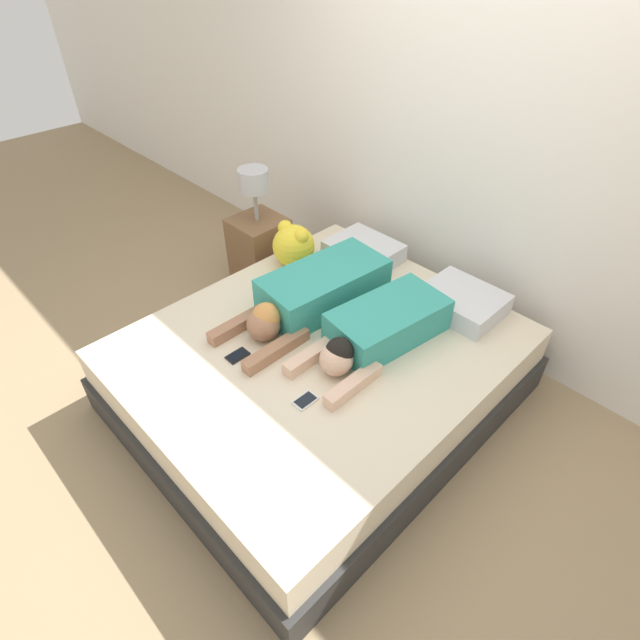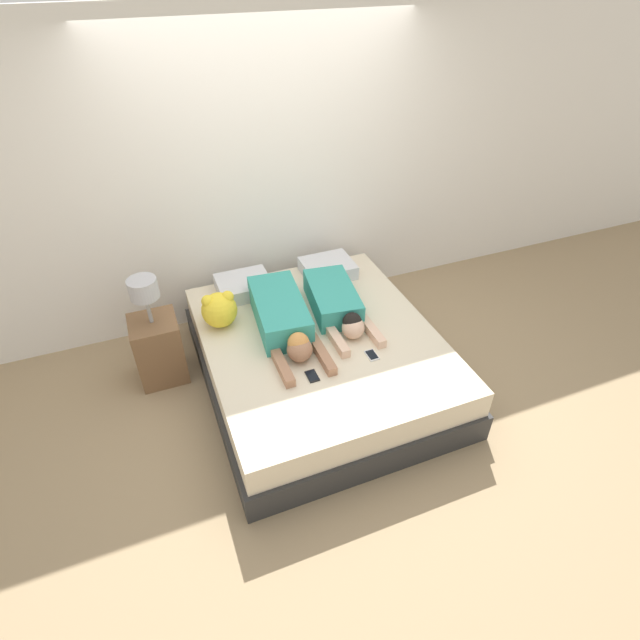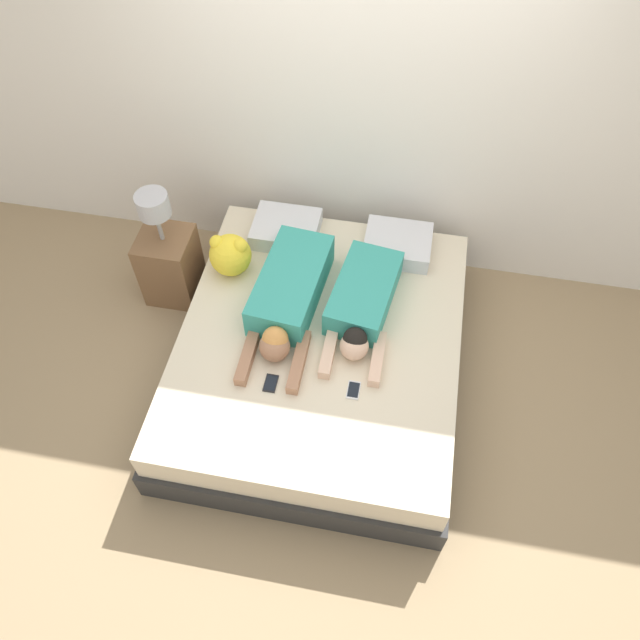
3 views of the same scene
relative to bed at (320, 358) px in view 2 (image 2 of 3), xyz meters
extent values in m
plane|color=#9E8460|center=(0.00, 0.00, -0.23)|extent=(12.00, 12.00, 0.00)
cube|color=white|center=(0.00, 1.20, 1.07)|extent=(12.00, 0.06, 2.60)
cube|color=#2D2D2D|center=(0.00, 0.00, -0.11)|extent=(1.80, 2.10, 0.24)
cube|color=beige|center=(0.00, 0.00, 0.12)|extent=(1.74, 2.04, 0.22)
cube|color=silver|center=(-0.39, 0.80, 0.30)|extent=(0.45, 0.38, 0.13)
cube|color=silver|center=(0.39, 0.80, 0.30)|extent=(0.45, 0.38, 0.13)
cube|color=teal|center=(-0.24, 0.27, 0.35)|extent=(0.44, 0.80, 0.23)
sphere|color=#A37051|center=(-0.24, -0.20, 0.33)|extent=(0.19, 0.19, 0.19)
sphere|color=#D18C47|center=(-0.24, -0.18, 0.37)|extent=(0.16, 0.16, 0.16)
cube|color=#A37051|center=(-0.39, -0.25, 0.27)|extent=(0.07, 0.42, 0.07)
cube|color=#A37051|center=(-0.08, -0.25, 0.27)|extent=(0.07, 0.42, 0.07)
cube|color=teal|center=(0.23, 0.30, 0.33)|extent=(0.44, 0.70, 0.20)
sphere|color=beige|center=(0.23, -0.11, 0.32)|extent=(0.18, 0.18, 0.18)
sphere|color=black|center=(0.23, -0.09, 0.36)|extent=(0.15, 0.15, 0.15)
cube|color=beige|center=(0.08, -0.14, 0.27)|extent=(0.07, 0.36, 0.07)
cube|color=beige|center=(0.38, -0.14, 0.27)|extent=(0.07, 0.36, 0.07)
cube|color=black|center=(-0.22, -0.41, 0.24)|extent=(0.07, 0.12, 0.01)
cube|color=black|center=(-0.22, -0.41, 0.24)|extent=(0.06, 0.10, 0.00)
cube|color=silver|center=(0.27, -0.36, 0.24)|extent=(0.07, 0.12, 0.01)
cube|color=black|center=(0.27, -0.36, 0.24)|extent=(0.06, 0.10, 0.00)
sphere|color=yellow|center=(-0.68, 0.42, 0.37)|extent=(0.28, 0.28, 0.28)
sphere|color=yellow|center=(-0.76, 0.42, 0.48)|extent=(0.10, 0.10, 0.10)
sphere|color=yellow|center=(-0.60, 0.42, 0.48)|extent=(0.10, 0.10, 0.10)
cube|color=brown|center=(-1.19, 0.52, 0.05)|extent=(0.37, 0.37, 0.56)
cylinder|color=#999999|center=(-1.19, 0.52, 0.45)|extent=(0.03, 0.03, 0.23)
cylinder|color=#B2B2B7|center=(-1.19, 0.52, 0.64)|extent=(0.22, 0.22, 0.15)
camera|label=1|loc=(1.48, -1.45, 2.10)|focal=28.00mm
camera|label=2|loc=(-1.10, -2.78, 2.69)|focal=28.00mm
camera|label=3|loc=(0.41, -2.21, 3.42)|focal=35.00mm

